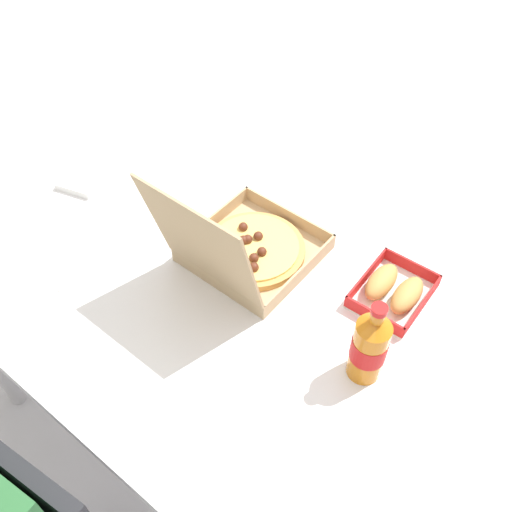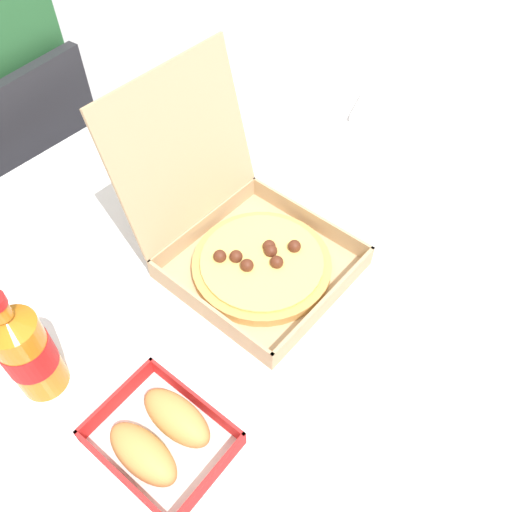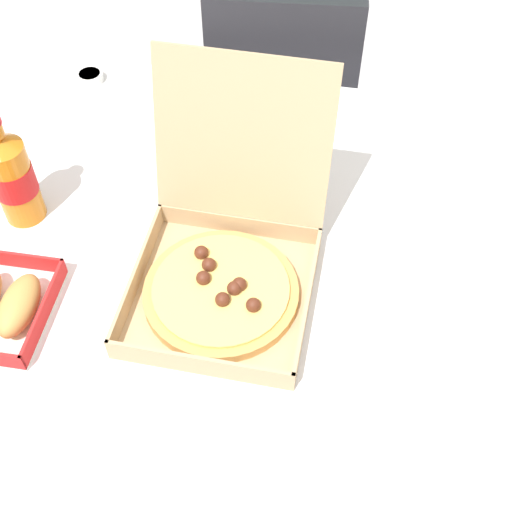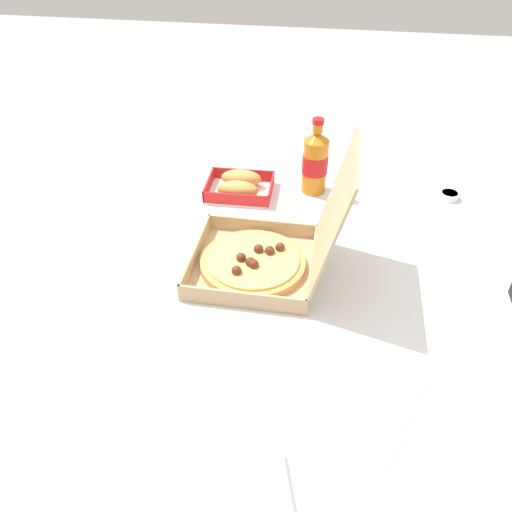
# 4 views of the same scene
# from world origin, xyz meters

# --- Properties ---
(ground_plane) EXTENTS (10.00, 10.00, 0.00)m
(ground_plane) POSITION_xyz_m (0.00, 0.00, 0.00)
(ground_plane) COLOR #B2B2B7
(dining_table) EXTENTS (1.35, 0.98, 0.71)m
(dining_table) POSITION_xyz_m (0.00, 0.00, 0.64)
(dining_table) COLOR white
(dining_table) RESTS_ON ground_plane
(pizza_box_open) EXTENTS (0.29, 0.36, 0.33)m
(pizza_box_open) POSITION_xyz_m (-0.01, -0.07, 0.76)
(pizza_box_open) COLOR tan
(pizza_box_open) RESTS_ON dining_table
(bread_side_box) EXTENTS (0.15, 0.19, 0.06)m
(bread_side_box) POSITION_xyz_m (-0.35, -0.19, 0.74)
(bread_side_box) COLOR white
(bread_side_box) RESTS_ON dining_table
(cola_bottle) EXTENTS (0.07, 0.07, 0.22)m
(cola_bottle) POSITION_xyz_m (-0.40, 0.02, 0.80)
(cola_bottle) COLOR orange
(cola_bottle) RESTS_ON dining_table
(paper_menu) EXTENTS (0.25, 0.22, 0.00)m
(paper_menu) POSITION_xyz_m (0.34, 0.17, 0.71)
(paper_menu) COLOR white
(paper_menu) RESTS_ON dining_table
(napkin_pile) EXTENTS (0.14, 0.14, 0.02)m
(napkin_pile) POSITION_xyz_m (0.54, -0.01, 0.72)
(napkin_pile) COLOR white
(napkin_pile) RESTS_ON dining_table
(dipping_sauce_cup) EXTENTS (0.06, 0.06, 0.02)m
(dipping_sauce_cup) POSITION_xyz_m (-0.41, 0.41, 0.72)
(dipping_sauce_cup) COLOR white
(dipping_sauce_cup) RESTS_ON dining_table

